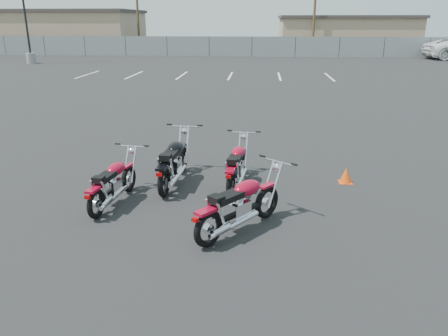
# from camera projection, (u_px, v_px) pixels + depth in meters

# --- Properties ---
(ground) EXTENTS (120.00, 120.00, 0.00)m
(ground) POSITION_uv_depth(u_px,v_px,m) (210.00, 213.00, 7.78)
(ground) COLOR black
(ground) RESTS_ON ground
(motorcycle_front_red) EXTENTS (0.72, 1.87, 0.92)m
(motorcycle_front_red) POSITION_uv_depth(u_px,v_px,m) (113.00, 183.00, 8.04)
(motorcycle_front_red) COLOR black
(motorcycle_front_red) RESTS_ON ground
(motorcycle_second_black) EXTENTS (0.83, 2.14, 1.05)m
(motorcycle_second_black) POSITION_uv_depth(u_px,v_px,m) (174.00, 162.00, 9.03)
(motorcycle_second_black) COLOR black
(motorcycle_second_black) RESTS_ON ground
(motorcycle_third_red) EXTENTS (0.75, 1.93, 0.95)m
(motorcycle_third_red) POSITION_uv_depth(u_px,v_px,m) (237.00, 165.00, 8.97)
(motorcycle_third_red) COLOR black
(motorcycle_third_red) RESTS_ON ground
(motorcycle_rear_red) EXTENTS (1.60, 1.83, 1.01)m
(motorcycle_rear_red) POSITION_uv_depth(u_px,v_px,m) (240.00, 205.00, 6.97)
(motorcycle_rear_red) COLOR black
(motorcycle_rear_red) RESTS_ON ground
(training_cone_near) EXTENTS (0.27, 0.27, 0.33)m
(training_cone_near) POSITION_uv_depth(u_px,v_px,m) (346.00, 175.00, 9.19)
(training_cone_near) COLOR #FB4F0D
(training_cone_near) RESTS_ON ground
(light_pole_west) EXTENTS (0.80, 0.70, 9.76)m
(light_pole_west) POSITION_uv_depth(u_px,v_px,m) (27.00, 30.00, 33.53)
(light_pole_west) COLOR gray
(light_pole_west) RESTS_ON ground
(chainlink_fence) EXTENTS (80.06, 0.06, 1.80)m
(chainlink_fence) POSITION_uv_depth(u_px,v_px,m) (252.00, 47.00, 40.52)
(chainlink_fence) COLOR slate
(chainlink_fence) RESTS_ON ground
(tan_building_west) EXTENTS (18.40, 10.40, 4.30)m
(tan_building_west) POSITION_uv_depth(u_px,v_px,m) (55.00, 30.00, 48.41)
(tan_building_west) COLOR tan
(tan_building_west) RESTS_ON ground
(tan_building_east) EXTENTS (14.40, 9.40, 3.70)m
(tan_building_east) POSITION_uv_depth(u_px,v_px,m) (345.00, 33.00, 47.93)
(tan_building_east) COLOR tan
(tan_building_east) RESTS_ON ground
(utility_pole_b) EXTENTS (1.80, 0.24, 9.00)m
(utility_pole_b) POSITION_uv_depth(u_px,v_px,m) (137.00, 5.00, 44.94)
(utility_pole_b) COLOR #473721
(utility_pole_b) RESTS_ON ground
(utility_pole_c) EXTENTS (1.80, 0.24, 9.00)m
(utility_pole_c) POSITION_uv_depth(u_px,v_px,m) (315.00, 4.00, 42.61)
(utility_pole_c) COLOR #473721
(utility_pole_c) RESTS_ON ground
(parking_line_stripes) EXTENTS (15.12, 4.00, 0.01)m
(parking_line_stripes) POSITION_uv_depth(u_px,v_px,m) (206.00, 76.00, 26.85)
(parking_line_stripes) COLOR silver
(parking_line_stripes) RESTS_ON ground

